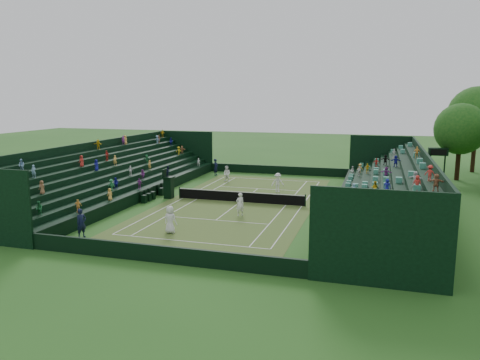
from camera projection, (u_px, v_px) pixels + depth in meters
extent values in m
plane|color=#25571B|center=(240.00, 202.00, 41.29)|extent=(160.00, 160.00, 0.00)
cube|color=#346E24|center=(240.00, 202.00, 41.29)|extent=(12.97, 26.77, 0.01)
cube|color=black|center=(278.00, 170.00, 56.19)|extent=(17.17, 0.20, 1.00)
cube|color=black|center=(159.00, 254.00, 26.22)|extent=(17.17, 0.20, 1.00)
cube|color=black|center=(338.00, 203.00, 38.82)|extent=(0.20, 31.77, 1.00)
cube|color=black|center=(153.00, 191.00, 43.59)|extent=(0.20, 31.77, 1.00)
cube|color=black|center=(344.00, 203.00, 38.68)|extent=(0.80, 32.00, 1.00)
cube|color=black|center=(354.00, 201.00, 38.42)|extent=(0.80, 32.00, 1.45)
cube|color=black|center=(364.00, 199.00, 38.15)|extent=(0.80, 32.00, 1.90)
cube|color=black|center=(374.00, 197.00, 37.89)|extent=(0.80, 32.00, 2.35)
cube|color=black|center=(385.00, 195.00, 37.62)|extent=(0.80, 32.00, 2.80)
cube|color=black|center=(395.00, 193.00, 37.36)|extent=(0.80, 32.00, 3.25)
cube|color=black|center=(406.00, 191.00, 37.10)|extent=(0.80, 32.00, 3.70)
cube|color=black|center=(417.00, 188.00, 36.83)|extent=(0.80, 32.00, 4.15)
cube|color=black|center=(424.00, 184.00, 36.63)|extent=(0.20, 32.00, 4.90)
cube|color=black|center=(148.00, 191.00, 43.73)|extent=(0.80, 32.00, 1.00)
cube|color=black|center=(140.00, 188.00, 43.91)|extent=(0.80, 32.00, 1.45)
cube|color=black|center=(133.00, 185.00, 44.10)|extent=(0.80, 32.00, 1.90)
cube|color=black|center=(125.00, 183.00, 44.28)|extent=(0.80, 32.00, 2.35)
cube|color=black|center=(117.00, 180.00, 44.47)|extent=(0.80, 32.00, 2.80)
cube|color=black|center=(110.00, 177.00, 44.65)|extent=(0.80, 32.00, 3.25)
cube|color=black|center=(102.00, 174.00, 44.84)|extent=(0.80, 32.00, 3.70)
cube|color=black|center=(95.00, 172.00, 45.02)|extent=(0.80, 32.00, 4.15)
cube|color=black|center=(90.00, 168.00, 45.10)|extent=(0.20, 32.00, 4.90)
cylinder|color=black|center=(180.00, 193.00, 42.82)|extent=(0.10, 0.10, 1.06)
cylinder|color=black|center=(305.00, 200.00, 39.58)|extent=(0.10, 0.10, 1.06)
cube|color=black|center=(240.00, 197.00, 41.21)|extent=(11.57, 0.02, 0.86)
cube|color=white|center=(240.00, 192.00, 41.13)|extent=(11.57, 0.04, 0.07)
cylinder|color=black|center=(430.00, 168.00, 51.35)|extent=(0.16, 0.16, 3.00)
cylinder|color=black|center=(444.00, 168.00, 50.93)|extent=(0.16, 0.16, 3.00)
cube|color=black|center=(438.00, 152.00, 50.82)|extent=(2.00, 1.00, 0.80)
cylinder|color=black|center=(457.00, 166.00, 52.03)|extent=(0.50, 0.50, 3.07)
sphere|color=#164B15|center=(461.00, 129.00, 51.29)|extent=(5.62, 5.62, 5.62)
cylinder|color=black|center=(473.00, 157.00, 57.46)|extent=(0.50, 0.50, 3.78)
sphere|color=#164B15|center=(477.00, 115.00, 56.56)|extent=(6.91, 6.91, 6.91)
cube|color=black|center=(169.00, 188.00, 42.83)|extent=(0.74, 0.74, 1.90)
cube|color=black|center=(169.00, 177.00, 42.65)|extent=(0.95, 0.95, 0.11)
cube|color=black|center=(165.00, 173.00, 42.69)|extent=(0.08, 0.95, 0.74)
imported|color=black|center=(168.00, 171.00, 42.56)|extent=(0.41, 0.51, 0.98)
cube|color=black|center=(144.00, 199.00, 40.97)|extent=(0.44, 0.44, 0.70)
cube|color=black|center=(141.00, 194.00, 40.96)|extent=(0.05, 0.44, 0.44)
cube|color=black|center=(148.00, 197.00, 41.73)|extent=(0.44, 0.44, 0.70)
cube|color=black|center=(146.00, 192.00, 41.71)|extent=(0.05, 0.44, 0.44)
cube|color=black|center=(152.00, 195.00, 42.48)|extent=(0.44, 0.44, 0.70)
cube|color=black|center=(150.00, 190.00, 42.47)|extent=(0.05, 0.44, 0.44)
cube|color=black|center=(161.00, 192.00, 44.18)|extent=(0.44, 0.44, 0.70)
cube|color=black|center=(159.00, 187.00, 44.16)|extent=(0.05, 0.44, 0.44)
cube|color=black|center=(165.00, 190.00, 44.93)|extent=(0.44, 0.44, 0.70)
cube|color=black|center=(163.00, 185.00, 44.92)|extent=(0.05, 0.44, 0.44)
cube|color=black|center=(168.00, 188.00, 45.69)|extent=(0.44, 0.44, 0.70)
cube|color=black|center=(166.00, 184.00, 45.67)|extent=(0.05, 0.44, 0.44)
imported|color=white|center=(170.00, 220.00, 31.80)|extent=(0.99, 0.70, 1.90)
imported|color=white|center=(240.00, 204.00, 36.45)|extent=(0.80, 0.77, 1.84)
imported|color=white|center=(227.00, 174.00, 51.21)|extent=(0.99, 0.87, 1.72)
imported|color=white|center=(278.00, 183.00, 45.55)|extent=(1.39, 1.11, 1.88)
imported|color=black|center=(216.00, 167.00, 55.32)|extent=(0.51, 0.74, 1.95)
imported|color=black|center=(81.00, 223.00, 30.80)|extent=(0.68, 0.83, 1.96)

